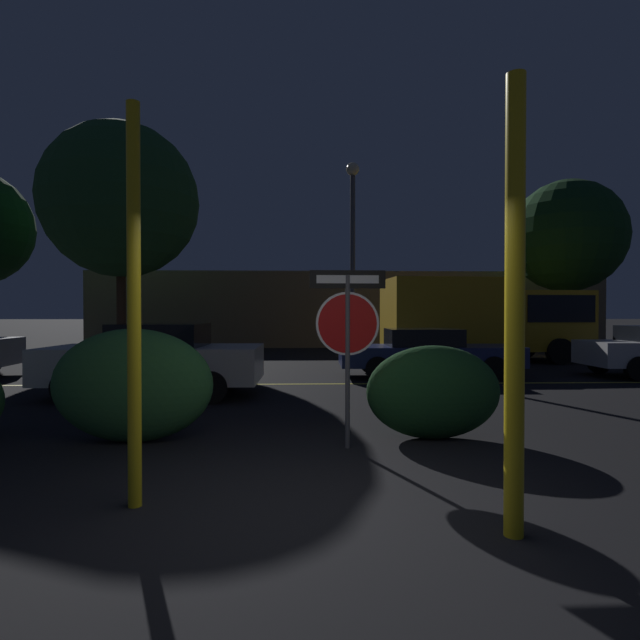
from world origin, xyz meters
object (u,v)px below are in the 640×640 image
Objects in this scene: passing_car_2 at (427,352)px; delivery_truck at (486,316)px; hedge_bush_1 at (133,385)px; passing_car_1 at (156,359)px; yellow_pole_right at (515,306)px; tree_2 at (567,236)px; street_lamp at (353,237)px; tree_0 at (121,201)px; yellow_pole_left at (134,305)px; hedge_bush_2 at (433,392)px; stop_sign at (348,323)px.

delivery_truck is (3.00, 3.90, 0.90)m from passing_car_2.
hedge_bush_1 is 3.66m from passing_car_1.
yellow_pole_right is 19.92m from tree_2.
street_lamp is 8.64m from tree_0.
yellow_pole_right is 7.87m from passing_car_1.
delivery_truck is at bearing 50.64° from hedge_bush_1.
delivery_truck is at bearing -53.33° from passing_car_1.
yellow_pole_right is 17.25m from tree_0.
tree_0 is (-5.15, 14.00, 3.99)m from yellow_pole_left.
hedge_bush_2 is at bearing -12.16° from passing_car_2.
tree_0 reaches higher than hedge_bush_2.
passing_car_2 is (2.66, 6.70, -0.89)m from stop_sign.
tree_2 is at bearing 7.92° from tree_0.
delivery_truck is at bearing 58.28° from yellow_pole_left.
passing_car_2 is (5.38, 6.32, -0.08)m from hedge_bush_1.
hedge_bush_2 is 0.38× the size of passing_car_2.
yellow_pole_left is at bearing -104.50° from street_lamp.
tree_0 is 17.96m from tree_2.
tree_0 reaches higher than tree_2.
yellow_pole_left is 6.00m from passing_car_1.
yellow_pole_left reaches higher than passing_car_2.
passing_car_2 is at bearing -29.46° from tree_0.
street_lamp is at bearing -15.31° from tree_0.
delivery_truck is 5.31m from street_lamp.
passing_car_1 is 0.91× the size of passing_car_2.
passing_car_2 is 12.08m from tree_2.
tree_2 reaches higher than passing_car_2.
delivery_truck reaches higher than passing_car_1.
stop_sign is at bearing -160.56° from hedge_bush_2.
passing_car_2 is 0.69× the size of delivery_truck.
hedge_bush_2 is 6.47m from passing_car_2.
yellow_pole_left is 0.80× the size of passing_car_1.
street_lamp reaches higher than yellow_pole_left.
stop_sign is 2.65m from yellow_pole_right.
tree_0 reaches higher than yellow_pole_right.
hedge_bush_1 is 0.31× the size of street_lamp.
stop_sign is 1.23× the size of hedge_bush_2.
hedge_bush_1 is at bearing -69.61° from tree_0.
yellow_pole_left reaches higher than passing_car_1.
street_lamp is at bearing -36.27° from passing_car_1.
passing_car_2 is (1.65, 9.14, -1.06)m from yellow_pole_right.
stop_sign is 0.26× the size of tree_0.
hedge_bush_1 is at bearing -179.50° from hedge_bush_2.
hedge_bush_1 is at bearing -133.02° from tree_2.
delivery_truck is at bearing 143.67° from passing_car_2.
hedge_bush_2 is at bearing -54.95° from tree_0.
street_lamp is 10.71m from tree_2.
yellow_pole_right is 0.40× the size of tree_0.
tree_0 is (-3.66, 8.27, 4.98)m from passing_car_1.
hedge_bush_2 is at bearing -89.38° from street_lamp.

